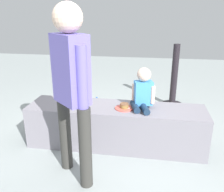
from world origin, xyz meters
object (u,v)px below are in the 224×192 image
handbag_black_leather (177,123)px  water_bottle_near_gift (125,107)px  child_seated (143,91)px  adult_standing (71,81)px  gift_bag (138,101)px  party_cup_red (115,112)px  cake_plate (124,107)px  water_bottle_far_side (97,103)px

handbag_black_leather → water_bottle_near_gift: bearing=147.6°
child_seated → adult_standing: 0.97m
water_bottle_near_gift → handbag_black_leather: 0.95m
adult_standing → gift_bag: adult_standing is taller
child_seated → handbag_black_leather: (0.48, 0.51, -0.63)m
gift_bag → water_bottle_near_gift: bearing=-139.6°
adult_standing → water_bottle_near_gift: 1.97m
gift_bag → party_cup_red: bearing=-134.6°
handbag_black_leather → adult_standing: bearing=-132.6°
adult_standing → water_bottle_near_gift: bearing=79.9°
gift_bag → handbag_black_leather: (0.58, -0.69, -0.05)m
cake_plate → party_cup_red: size_ratio=1.87×
child_seated → handbag_black_leather: bearing=46.7°
cake_plate → party_cup_red: (-0.25, 0.90, -0.47)m
water_bottle_near_gift → water_bottle_far_side: size_ratio=0.95×
child_seated → party_cup_red: size_ratio=4.04×
party_cup_red → handbag_black_leather: (0.94, -0.33, 0.04)m
party_cup_red → gift_bag: bearing=45.4°
water_bottle_far_side → water_bottle_near_gift: bearing=-13.1°
water_bottle_near_gift → handbag_black_leather: bearing=-32.4°
gift_bag → party_cup_red: 0.51m
adult_standing → child_seated: bearing=48.0°
water_bottle_near_gift → handbag_black_leather: handbag_black_leather is taller
water_bottle_far_side → party_cup_red: (0.36, -0.29, -0.03)m
adult_standing → gift_bag: bearing=74.7°
adult_standing → handbag_black_leather: size_ratio=5.66×
cake_plate → gift_bag: bearing=85.3°
water_bottle_far_side → handbag_black_leather: size_ratio=0.66×
gift_bag → water_bottle_near_gift: gift_bag is taller
gift_bag → party_cup_red: gift_bag is taller
child_seated → water_bottle_near_gift: bearing=107.4°
water_bottle_far_side → child_seated: bearing=-54.2°
adult_standing → party_cup_red: 1.81m
cake_plate → handbag_black_leather: bearing=39.7°
cake_plate → water_bottle_near_gift: cake_plate is taller
gift_bag → water_bottle_far_side: gift_bag is taller
adult_standing → gift_bag: (0.52, 1.89, -0.87)m
child_seated → handbag_black_leather: child_seated is taller
cake_plate → water_bottle_near_gift: 1.17m
child_seated → water_bottle_far_side: size_ratio=2.47×
cake_plate → handbag_black_leather: size_ratio=0.75×
water_bottle_near_gift → water_bottle_far_side: (-0.50, 0.12, 0.00)m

